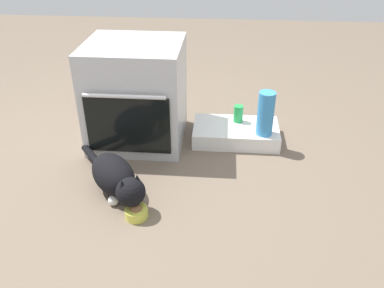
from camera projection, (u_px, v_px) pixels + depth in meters
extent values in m
plane|color=#6B5B4C|center=(127.00, 179.00, 2.42)|extent=(8.00, 8.00, 0.00)
cube|color=#B7BABF|center=(136.00, 94.00, 2.67)|extent=(0.62, 0.57, 0.69)
cube|color=black|center=(128.00, 126.00, 2.47)|extent=(0.53, 0.01, 0.38)
cylinder|color=silver|center=(124.00, 96.00, 2.34)|extent=(0.50, 0.02, 0.02)
cube|color=white|center=(236.00, 133.00, 2.81)|extent=(0.59, 0.35, 0.11)
cylinder|color=#D1D14C|center=(136.00, 213.00, 2.12)|extent=(0.12, 0.12, 0.05)
sphere|color=brown|center=(136.00, 210.00, 2.11)|extent=(0.07, 0.07, 0.07)
ellipsoid|color=black|center=(113.00, 174.00, 2.26)|extent=(0.39, 0.41, 0.21)
sphere|color=black|center=(131.00, 192.00, 2.10)|extent=(0.16, 0.16, 0.16)
cone|color=black|center=(137.00, 180.00, 2.09)|extent=(0.06, 0.06, 0.07)
cone|color=black|center=(122.00, 186.00, 2.05)|extent=(0.06, 0.06, 0.07)
cylinder|color=black|center=(94.00, 159.00, 2.50)|extent=(0.23, 0.26, 0.06)
sphere|color=silver|center=(132.00, 193.00, 2.26)|extent=(0.06, 0.06, 0.06)
sphere|color=silver|center=(113.00, 200.00, 2.21)|extent=(0.06, 0.06, 0.06)
cylinder|color=green|center=(238.00, 114.00, 2.81)|extent=(0.07, 0.07, 0.12)
cylinder|color=#388CD1|center=(266.00, 114.00, 2.61)|extent=(0.11, 0.11, 0.30)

